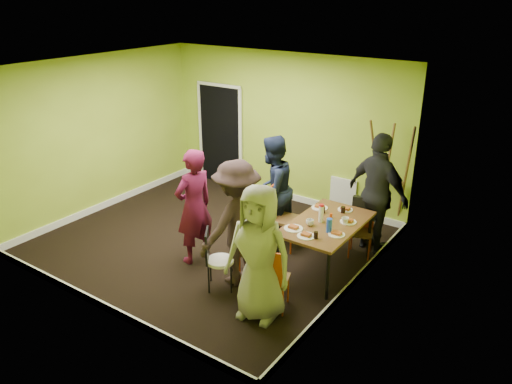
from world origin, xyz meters
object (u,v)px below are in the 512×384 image
(chair_left_near, at_px, (249,245))
(chair_front_end, at_px, (272,276))
(blue_bottle, at_px, (329,225))
(dining_table, at_px, (326,226))
(person_standing, at_px, (194,207))
(thermos, at_px, (321,214))
(person_back_end, at_px, (378,194))
(orange_bottle, at_px, (331,216))
(person_left_near, at_px, (237,223))
(easel, at_px, (389,178))
(person_left_far, at_px, (272,189))
(chair_bentwood, at_px, (216,256))
(chair_left_far, at_px, (281,212))
(chair_back_end, at_px, (363,214))
(person_front_end, at_px, (259,253))

(chair_left_near, distance_m, chair_front_end, 0.85)
(chair_front_end, relative_size, blue_bottle, 4.48)
(dining_table, height_order, person_standing, person_standing)
(thermos, height_order, person_back_end, person_back_end)
(person_back_end, bearing_deg, thermos, 85.89)
(orange_bottle, distance_m, person_left_near, 1.42)
(chair_left_near, distance_m, easel, 2.78)
(chair_left_near, xyz_separation_m, orange_bottle, (0.75, 0.99, 0.26))
(chair_front_end, distance_m, person_left_far, 2.02)
(thermos, bearing_deg, chair_front_end, -89.55)
(dining_table, distance_m, chair_bentwood, 1.64)
(chair_bentwood, relative_size, orange_bottle, 11.73)
(dining_table, relative_size, orange_bottle, 20.38)
(chair_front_end, bearing_deg, chair_bentwood, 159.78)
(chair_bentwood, xyz_separation_m, person_left_far, (-0.16, 1.64, 0.40))
(chair_left_far, bearing_deg, person_back_end, 113.49)
(chair_left_far, bearing_deg, orange_bottle, 79.63)
(orange_bottle, bearing_deg, person_standing, -148.83)
(chair_left_near, height_order, person_left_near, person_left_near)
(blue_bottle, distance_m, orange_bottle, 0.46)
(dining_table, relative_size, easel, 0.79)
(chair_front_end, xyz_separation_m, blue_bottle, (0.23, 1.06, 0.34))
(person_left_far, height_order, person_left_near, person_left_near)
(person_left_near, bearing_deg, person_back_end, 161.80)
(person_back_end, bearing_deg, chair_left_far, 49.74)
(chair_left_near, height_order, chair_back_end, chair_left_near)
(chair_bentwood, relative_size, person_left_near, 0.48)
(chair_front_end, height_order, person_front_end, person_front_end)
(chair_left_near, relative_size, easel, 0.49)
(easel, relative_size, orange_bottle, 25.73)
(orange_bottle, bearing_deg, chair_left_near, -127.27)
(chair_bentwood, bearing_deg, chair_left_far, 141.85)
(chair_left_far, height_order, thermos, chair_left_far)
(person_standing, height_order, person_left_near, person_left_near)
(person_left_near, bearing_deg, person_front_end, 68.82)
(chair_bentwood, bearing_deg, blue_bottle, 96.79)
(thermos, relative_size, person_left_near, 0.13)
(chair_left_far, xyz_separation_m, person_standing, (-0.81, -1.10, 0.29))
(chair_back_end, relative_size, person_left_near, 0.50)
(blue_bottle, height_order, person_front_end, person_front_end)
(chair_left_near, distance_m, person_back_end, 2.15)
(easel, xyz_separation_m, orange_bottle, (-0.26, -1.56, -0.15))
(chair_bentwood, bearing_deg, chair_front_end, 53.65)
(blue_bottle, bearing_deg, easel, 87.60)
(thermos, height_order, person_standing, person_standing)
(dining_table, height_order, easel, easel)
(dining_table, distance_m, person_front_end, 1.50)
(person_back_end, bearing_deg, easel, -60.97)
(chair_left_near, height_order, easel, easel)
(chair_left_near, xyz_separation_m, blue_bottle, (0.93, 0.57, 0.33))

